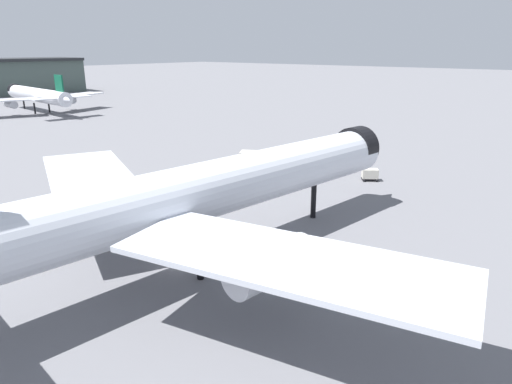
# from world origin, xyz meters

# --- Properties ---
(ground) EXTENTS (900.00, 900.00, 0.00)m
(ground) POSITION_xyz_m (0.00, 0.00, 0.00)
(ground) COLOR slate
(airliner_near_gate) EXTENTS (59.04, 53.59, 15.58)m
(airliner_near_gate) POSITION_xyz_m (1.20, -1.55, 6.86)
(airliner_near_gate) COLOR silver
(airliner_near_gate) RESTS_ON ground
(airliner_far_taxiway) EXTENTS (41.17, 45.30, 12.27)m
(airliner_far_taxiway) POSITION_xyz_m (44.37, 113.86, 5.40)
(airliner_far_taxiway) COLOR silver
(airliner_far_taxiway) RESTS_ON ground
(service_truck_front) EXTENTS (4.69, 5.92, 3.00)m
(service_truck_front) POSITION_xyz_m (32.12, 16.61, 1.59)
(service_truck_front) COLOR black
(service_truck_front) RESTS_ON ground
(baggage_cart_trailing) EXTENTS (2.79, 2.88, 1.82)m
(baggage_cart_trailing) POSITION_xyz_m (37.72, -1.67, 0.98)
(baggage_cart_trailing) COLOR black
(baggage_cart_trailing) RESTS_ON ground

